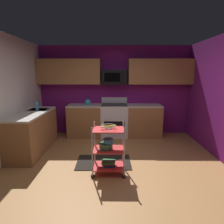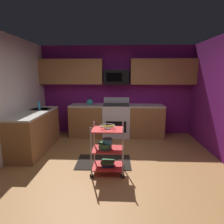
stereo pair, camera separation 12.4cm
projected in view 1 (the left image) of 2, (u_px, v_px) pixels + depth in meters
floor at (115, 172)px, 3.56m from camera, size 4.40×4.80×0.04m
wall_back at (114, 91)px, 5.68m from camera, size 4.52×0.06×2.60m
counter_run at (87, 124)px, 5.09m from camera, size 3.54×2.30×0.92m
oven_range at (114, 120)px, 5.52m from camera, size 0.76×0.65×1.10m
upper_cabinets at (115, 72)px, 5.39m from camera, size 4.40×0.33×0.70m
microwave at (114, 77)px, 5.39m from camera, size 0.70×0.39×0.40m
rolling_cart at (109, 149)px, 3.42m from camera, size 0.61×0.43×0.91m
fruit_bowl at (108, 127)px, 3.33m from camera, size 0.27×0.27×0.07m
mixing_bowl_large at (106, 146)px, 3.40m from camera, size 0.25×0.25×0.11m
mixing_bowl_small at (108, 141)px, 3.37m from camera, size 0.18×0.18×0.08m
book_stack at (109, 163)px, 3.47m from camera, size 0.26×0.20×0.10m
kettle at (88, 102)px, 5.43m from camera, size 0.21×0.18×0.26m
dish_soap_bottle at (37, 106)px, 4.57m from camera, size 0.06×0.06×0.20m
floor_rug at (104, 162)px, 3.90m from camera, size 1.11×0.72×0.01m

